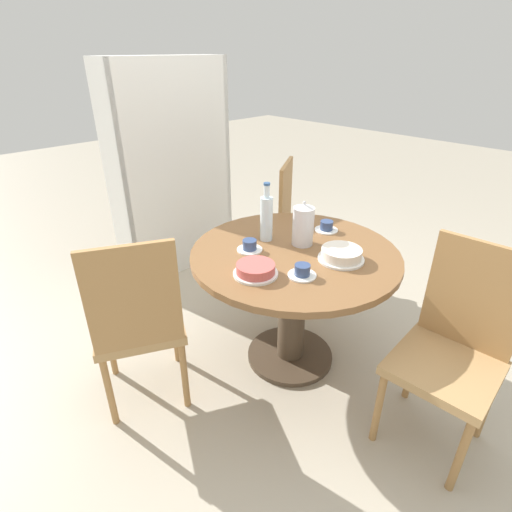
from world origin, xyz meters
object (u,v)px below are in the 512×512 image
object	(u,v)px
chair_a	(302,226)
cup_b	(302,272)
bookshelf	(173,174)
cake_main	(341,255)
coffee_pot	(303,225)
cake_second	(256,270)
chair_b	(138,321)
chair_c	(453,348)
cup_c	(326,227)
water_bottle	(266,217)
cup_a	(250,246)

from	to	relation	value
chair_a	cup_b	bearing A→B (deg)	-172.56
bookshelf	cake_main	world-z (taller)	bookshelf
coffee_pot	cake_second	bearing A→B (deg)	-171.48
chair_b	cake_main	world-z (taller)	chair_b
chair_a	coffee_pot	xyz separation A→B (m)	(-0.57, -0.47, 0.33)
chair_c	bookshelf	size ratio (longest dim) A/B	0.60
chair_c	cake_second	size ratio (longest dim) A/B	4.54
chair_a	chair_c	distance (m)	1.44
chair_a	bookshelf	distance (m)	1.09
bookshelf	cake_second	world-z (taller)	bookshelf
bookshelf	coffee_pot	distance (m)	1.43
chair_c	cup_c	distance (m)	0.93
water_bottle	cup_c	bearing A→B (deg)	-25.15
chair_a	cup_b	xyz separation A→B (m)	(-0.84, -0.69, 0.24)
chair_b	cup_c	size ratio (longest dim) A/B	7.16
chair_c	bookshelf	bearing A→B (deg)	174.28
chair_c	water_bottle	size ratio (longest dim) A/B	2.97
chair_b	cup_c	world-z (taller)	chair_b
chair_c	cup_b	xyz separation A→B (m)	(-0.29, 0.63, 0.24)
chair_a	cake_second	size ratio (longest dim) A/B	4.54
cake_second	cake_main	bearing A→B (deg)	-25.29
chair_b	cup_b	distance (m)	0.82
chair_a	cup_c	distance (m)	0.61
bookshelf	water_bottle	bearing A→B (deg)	79.66
chair_c	cup_a	distance (m)	1.07
cake_main	cake_second	bearing A→B (deg)	154.71
chair_a	water_bottle	world-z (taller)	water_bottle
chair_b	water_bottle	size ratio (longest dim) A/B	2.97
coffee_pot	water_bottle	xyz separation A→B (m)	(-0.10, 0.18, 0.02)
chair_c	cup_b	world-z (taller)	chair_c
chair_a	water_bottle	distance (m)	0.81
coffee_pot	cup_a	world-z (taller)	coffee_pot
chair_a	coffee_pot	world-z (taller)	chair_a
chair_a	chair_c	xyz separation A→B (m)	(-0.56, -1.33, 0.00)
coffee_pot	cup_b	world-z (taller)	coffee_pot
cup_a	cup_b	xyz separation A→B (m)	(-0.01, -0.37, 0.00)
cup_a	cake_second	bearing A→B (deg)	-127.11
chair_b	cake_second	distance (m)	0.62
chair_a	cup_a	size ratio (longest dim) A/B	7.16
cup_b	bookshelf	bearing A→B (deg)	76.53
cake_second	cup_b	size ratio (longest dim) A/B	1.58
chair_a	water_bottle	xyz separation A→B (m)	(-0.67, -0.29, 0.35)
water_bottle	cup_b	distance (m)	0.45
cake_main	cup_c	xyz separation A→B (m)	(0.24, 0.27, -0.01)
chair_c	cake_main	distance (m)	0.65
bookshelf	chair_b	bearing A→B (deg)	48.90
bookshelf	cake_second	size ratio (longest dim) A/B	7.62
coffee_pot	chair_a	bearing A→B (deg)	39.27
cake_second	cup_c	size ratio (longest dim) A/B	1.58
chair_b	bookshelf	distance (m)	1.54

